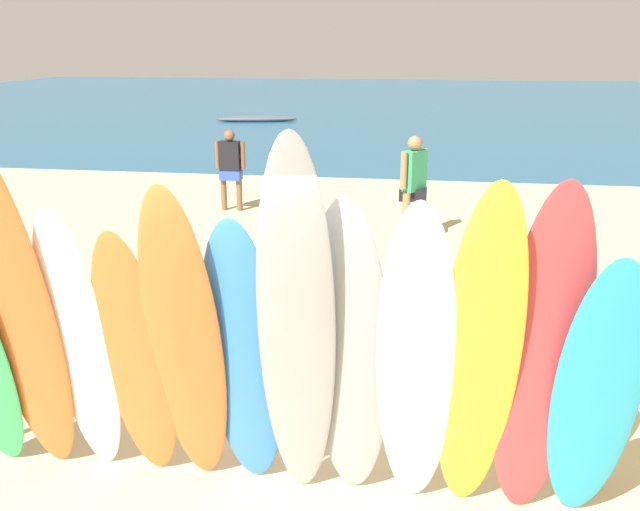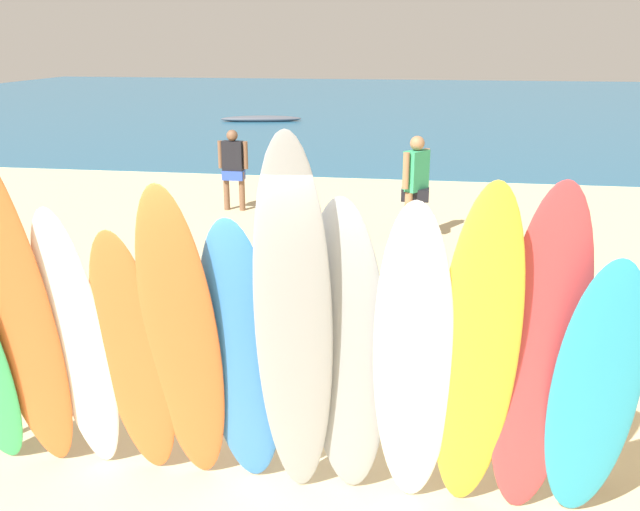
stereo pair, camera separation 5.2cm
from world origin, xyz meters
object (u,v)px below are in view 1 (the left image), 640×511
(surfboard_rack, at_px, (284,399))
(beachgoer_by_water, at_px, (230,165))
(surfboard_orange_3, at_px, (136,360))
(surfboard_orange_4, at_px, (185,345))
(surfboard_blue_5, at_px, (244,359))
(beachgoer_photographing, at_px, (413,181))
(surfboard_white_8, at_px, (416,368))
(surfboard_teal_11, at_px, (595,398))
(distant_boat, at_px, (257,119))
(surfboard_yellow_9, at_px, (479,363))
(surfboard_grey_7, at_px, (349,358))
(surfboard_orange_1, at_px, (17,315))
(surfboard_grey_6, at_px, (297,336))
(surfboard_white_2, at_px, (80,348))
(surfboard_red_10, at_px, (541,363))

(surfboard_rack, relative_size, beachgoer_by_water, 3.07)
(surfboard_rack, bearing_deg, surfboard_orange_3, -154.28)
(surfboard_orange_4, xyz_separation_m, surfboard_blue_5, (0.39, 0.08, -0.12))
(surfboard_blue_5, height_order, beachgoer_by_water, surfboard_blue_5)
(surfboard_orange_4, height_order, beachgoer_photographing, surfboard_orange_4)
(surfboard_orange_4, xyz_separation_m, surfboard_white_8, (1.59, -0.09, -0.01))
(surfboard_rack, xyz_separation_m, surfboard_teal_11, (2.15, -0.56, 0.50))
(beachgoer_by_water, xyz_separation_m, distant_boat, (-3.01, 14.43, -0.78))
(surfboard_white_8, relative_size, surfboard_yellow_9, 0.95)
(surfboard_grey_7, bearing_deg, surfboard_orange_1, -172.63)
(surfboard_grey_6, xyz_separation_m, beachgoer_by_water, (-2.92, 8.73, -0.49))
(surfboard_orange_4, height_order, surfboard_yellow_9, surfboard_yellow_9)
(surfboard_orange_1, bearing_deg, surfboard_teal_11, -0.08)
(surfboard_teal_11, xyz_separation_m, beachgoer_by_water, (-4.83, 8.63, -0.14))
(surfboard_white_2, distance_m, distant_boat, 23.41)
(surfboard_grey_6, distance_m, surfboard_teal_11, 1.95)
(surfboard_orange_4, bearing_deg, surfboard_red_10, 1.16)
(surfboard_teal_11, bearing_deg, surfboard_white_8, -174.99)
(surfboard_white_2, relative_size, distant_boat, 0.69)
(surfboard_orange_4, height_order, surfboard_red_10, surfboard_red_10)
(surfboard_rack, xyz_separation_m, surfboard_grey_7, (0.56, -0.50, 0.63))
(surfboard_white_2, relative_size, surfboard_white_8, 0.91)
(surfboard_red_10, bearing_deg, surfboard_blue_5, 173.45)
(surfboard_blue_5, relative_size, surfboard_red_10, 0.87)
(surfboard_orange_3, distance_m, surfboard_orange_4, 0.43)
(surfboard_orange_1, height_order, surfboard_grey_6, surfboard_grey_6)
(surfboard_yellow_9, bearing_deg, surfboard_grey_6, 178.41)
(surfboard_white_2, bearing_deg, surfboard_grey_7, -1.28)
(surfboard_orange_4, bearing_deg, surfboard_white_2, 177.99)
(surfboard_grey_6, height_order, beachgoer_photographing, surfboard_grey_6)
(surfboard_rack, distance_m, surfboard_blue_5, 0.73)
(surfboard_rack, relative_size, surfboard_grey_6, 1.68)
(surfboard_white_2, distance_m, surfboard_white_8, 2.40)
(surfboard_white_8, bearing_deg, surfboard_teal_11, 5.42)
(surfboard_white_2, distance_m, surfboard_yellow_9, 2.80)
(surfboard_teal_11, height_order, beachgoer_by_water, surfboard_teal_11)
(surfboard_white_2, relative_size, surfboard_teal_11, 1.05)
(surfboard_white_8, relative_size, beachgoer_by_water, 1.58)
(surfboard_white_2, bearing_deg, surfboard_yellow_9, -3.61)
(beachgoer_by_water, distance_m, beachgoer_photographing, 3.84)
(surfboard_grey_7, distance_m, surfboard_teal_11, 1.59)
(beachgoer_photographing, bearing_deg, surfboard_red_10, -137.84)
(surfboard_teal_11, distance_m, distant_boat, 24.38)
(beachgoer_by_water, bearing_deg, beachgoer_photographing, 157.56)
(surfboard_grey_7, bearing_deg, surfboard_teal_11, 2.52)
(surfboard_grey_6, bearing_deg, beachgoer_by_water, 103.46)
(surfboard_orange_3, xyz_separation_m, surfboard_grey_6, (1.21, -0.19, 0.35))
(surfboard_white_2, height_order, surfboard_orange_3, surfboard_white_2)
(surfboard_white_2, relative_size, surfboard_orange_3, 1.07)
(surfboard_rack, bearing_deg, surfboard_white_2, -160.84)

